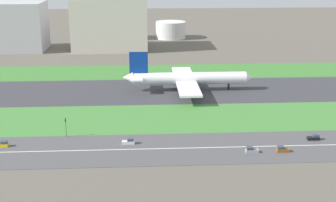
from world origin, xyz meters
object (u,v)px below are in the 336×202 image
traffic_light (66,126)px  hangar_building (110,24)px  car_4 (282,149)px  car_2 (129,142)px  airliner (186,78)px  car_3 (251,150)px  fuel_tank_west (129,31)px  terminal_building (17,26)px  fuel_tank_centre (171,30)px  car_1 (2,144)px  car_0 (314,138)px

traffic_light → hangar_building: hangar_building is taller
car_4 → hangar_building: (-69.29, 192.00, 17.42)m
car_2 → hangar_building: size_ratio=0.08×
airliner → car_3: airliner is taller
fuel_tank_west → terminal_building: bearing=-149.8°
traffic_light → fuel_tank_centre: 225.16m
car_1 → hangar_building: size_ratio=0.08×
airliner → hangar_building: 122.76m
car_0 → car_2: 66.76m
airliner → car_3: (14.77, -78.00, -5.31)m
car_4 → fuel_tank_west: (-57.56, 237.00, 5.58)m
fuel_tank_west → car_3: bearing=-78.8°
car_0 → hangar_building: (-83.89, 182.00, 17.42)m
car_3 → hangar_building: bearing=-73.0°
car_1 → fuel_tank_west: fuel_tank_west is taller
car_4 → terminal_building: bearing=-54.9°
car_4 → car_2: bearing=-10.9°
car_3 → car_2: same height
car_2 → hangar_building: 183.63m
car_0 → traffic_light: bearing=174.9°
car_0 → hangar_building: 201.16m
airliner → hangar_building: size_ratio=1.24×
hangar_building → car_3: bearing=-73.0°
car_1 → hangar_building: bearing=81.6°
traffic_light → fuel_tank_centre: bearing=76.6°
fuel_tank_centre → fuel_tank_west: bearing=180.0°
airliner → car_2: airliner is taller
terminal_building → car_2: bearing=-65.5°
car_0 → fuel_tank_west: bearing=107.6°
traffic_light → fuel_tank_west: fuel_tank_west is taller
car_0 → fuel_tank_centre: bearing=99.4°
airliner → fuel_tank_centre: (2.34, 159.00, 0.61)m
car_2 → fuel_tank_centre: size_ratio=0.18×
car_2 → traffic_light: traffic_light is taller
fuel_tank_west → traffic_light: bearing=-94.6°
car_3 → traffic_light: size_ratio=0.61×
car_1 → terminal_building: 186.79m
car_1 → fuel_tank_centre: fuel_tank_centre is taller
airliner → car_2: bearing=-111.5°
car_0 → car_2: same height
car_2 → fuel_tank_west: 227.13m
fuel_tank_centre → car_3: bearing=-87.0°
terminal_building → fuel_tank_west: size_ratio=1.64×
car_1 → car_2: size_ratio=1.00×
car_3 → car_0: (25.21, 10.00, 0.00)m
car_1 → fuel_tank_west: 230.32m
car_4 → fuel_tank_centre: bearing=-84.4°
car_1 → fuel_tank_centre: bearing=72.2°
hangar_building → fuel_tank_centre: bearing=44.2°
terminal_building → fuel_tank_centre: terminal_building is taller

